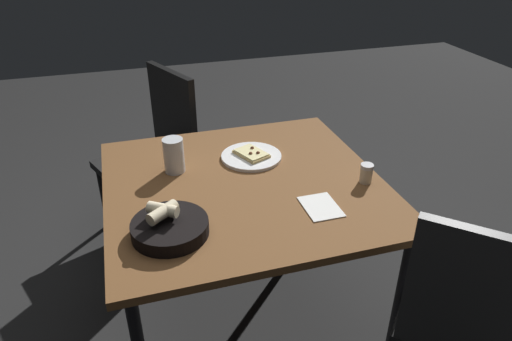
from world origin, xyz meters
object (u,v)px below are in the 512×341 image
object	(u,v)px
pizza_plate	(251,156)
chair_near	(472,316)
dining_table	(244,195)
pepper_shaker	(366,174)
beer_glass	(174,157)
chair_far	(158,146)
bread_basket	(169,226)

from	to	relation	value
pizza_plate	chair_near	size ratio (longest dim) A/B	0.28
dining_table	chair_near	xyz separation A→B (m)	(-0.67, -0.56, -0.15)
dining_table	chair_near	size ratio (longest dim) A/B	1.16
dining_table	pepper_shaker	distance (m)	0.48
pepper_shaker	chair_near	xyz separation A→B (m)	(-0.53, -0.12, -0.25)
dining_table	pizza_plate	bearing A→B (deg)	-24.54
beer_glass	chair_far	size ratio (longest dim) A/B	0.15
pizza_plate	beer_glass	size ratio (longest dim) A/B	1.80
bread_basket	chair_near	xyz separation A→B (m)	(-0.42, -0.88, -0.24)
chair_near	chair_far	distance (m)	1.71
pizza_plate	bread_basket	world-z (taller)	bread_basket
pizza_plate	bread_basket	xyz separation A→B (m)	(-0.42, 0.40, 0.02)
pepper_shaker	chair_near	world-z (taller)	chair_near
bread_basket	beer_glass	size ratio (longest dim) A/B	1.78
bread_basket	pepper_shaker	world-z (taller)	bread_basket
dining_table	pizza_plate	distance (m)	0.21
pizza_plate	bread_basket	distance (m)	0.58
pepper_shaker	chair_far	bearing A→B (deg)	35.91
pizza_plate	pepper_shaker	size ratio (longest dim) A/B	3.31
chair_near	pizza_plate	bearing A→B (deg)	29.60
pizza_plate	chair_far	size ratio (longest dim) A/B	0.28
bread_basket	chair_far	size ratio (longest dim) A/B	0.27
dining_table	bread_basket	bearing A→B (deg)	127.68
beer_glass	pepper_shaker	world-z (taller)	beer_glass
pizza_plate	beer_glass	xyz separation A→B (m)	(-0.02, 0.32, 0.05)
pepper_shaker	chair_far	size ratio (longest dim) A/B	0.08
beer_glass	chair_near	distance (m)	1.19
bread_basket	beer_glass	bearing A→B (deg)	-10.47
dining_table	chair_far	size ratio (longest dim) A/B	1.15
chair_far	dining_table	bearing A→B (deg)	-162.88
bread_basket	beer_glass	xyz separation A→B (m)	(0.41, -0.08, 0.03)
dining_table	bread_basket	distance (m)	0.41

